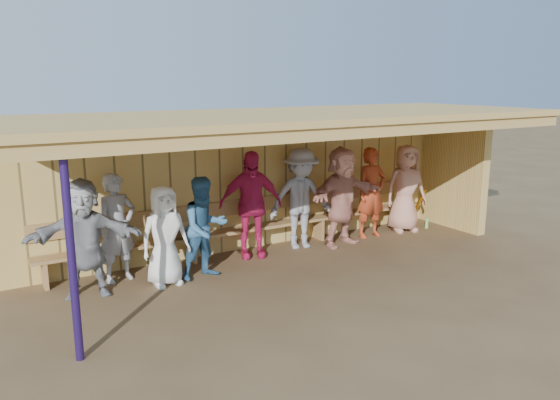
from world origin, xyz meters
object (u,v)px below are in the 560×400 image
at_px(player_b, 165,236).
at_px(player_extra, 84,238).
at_px(player_g, 371,193).
at_px(player_d, 251,204).
at_px(player_e, 301,198).
at_px(player_f, 342,196).
at_px(player_c, 205,228).
at_px(player_h, 406,188).
at_px(bench, 258,221).
at_px(player_a, 117,228).

distance_m(player_b, player_extra, 1.11).
height_order(player_g, player_extra, player_g).
relative_size(player_d, player_e, 1.01).
xyz_separation_m(player_d, player_f, (1.75, -0.25, -0.00)).
relative_size(player_b, player_c, 0.95).
distance_m(player_e, player_h, 2.41).
xyz_separation_m(player_e, bench, (-0.71, 0.31, -0.38)).
distance_m(player_a, bench, 2.60).
bearing_deg(player_f, bench, 148.29).
distance_m(player_a, player_c, 1.30).
bearing_deg(player_h, player_f, -161.57).
bearing_deg(player_b, bench, 17.44).
height_order(player_b, player_e, player_e).
xyz_separation_m(player_h, bench, (-3.12, 0.44, -0.35)).
xyz_separation_m(player_d, bench, (0.31, 0.31, -0.39)).
relative_size(player_f, player_g, 1.05).
height_order(player_b, player_g, player_g).
distance_m(player_a, player_g, 4.83).
bearing_deg(player_b, player_h, -0.66).
xyz_separation_m(player_b, player_e, (2.73, 0.53, 0.16)).
xyz_separation_m(player_e, player_g, (1.55, -0.11, -0.04)).
bearing_deg(player_e, player_g, 8.11).
bearing_deg(bench, player_d, -135.26).
bearing_deg(player_h, player_a, -166.77).
distance_m(player_d, player_extra, 2.84).
bearing_deg(player_f, player_extra, 170.96).
distance_m(player_extra, bench, 3.21).
xyz_separation_m(player_b, player_h, (5.14, 0.39, 0.12)).
height_order(player_g, bench, player_g).
bearing_deg(bench, player_c, -148.27).
height_order(player_f, player_g, player_f).
bearing_deg(player_extra, bench, 27.31).
height_order(player_a, player_g, player_g).
bearing_deg(bench, player_h, -8.12).
bearing_deg(player_d, bench, 60.82).
bearing_deg(player_h, player_d, -167.69).
relative_size(player_e, player_f, 0.99).
bearing_deg(player_e, player_d, -167.77).
relative_size(player_a, player_g, 0.95).
bearing_deg(player_b, player_extra, 166.98).
relative_size(player_g, bench, 0.23).
height_order(player_h, bench, player_h).
bearing_deg(player_a, player_c, -38.08).
height_order(player_d, player_f, player_d).
xyz_separation_m(player_a, player_c, (1.18, -0.55, -0.04)).
bearing_deg(player_e, player_f, -6.76).
relative_size(player_d, player_f, 1.00).
xyz_separation_m(player_b, bench, (2.02, 0.83, -0.23)).
relative_size(player_b, player_g, 0.87).
xyz_separation_m(player_a, player_h, (5.69, -0.14, 0.05)).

